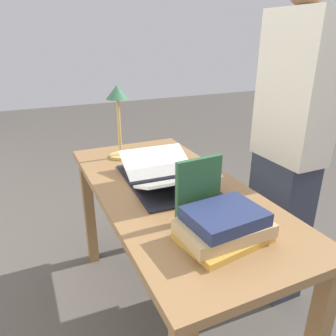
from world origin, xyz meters
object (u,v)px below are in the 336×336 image
(book_standing_upright, at_px, (198,190))
(book_stack_tall, at_px, (224,226))
(coffee_mug, at_px, (188,192))
(person_reader, at_px, (287,153))
(open_book, at_px, (166,176))
(reading_lamp, at_px, (118,106))

(book_standing_upright, bearing_deg, book_stack_tall, -177.17)
(coffee_mug, height_order, person_reader, person_reader)
(book_stack_tall, relative_size, book_standing_upright, 1.27)
(book_standing_upright, relative_size, person_reader, 0.14)
(open_book, bearing_deg, book_stack_tall, -179.57)
(open_book, relative_size, person_reader, 0.32)
(open_book, relative_size, book_stack_tall, 1.73)
(book_standing_upright, xyz_separation_m, person_reader, (0.26, -0.67, -0.04))
(book_standing_upright, relative_size, reading_lamp, 0.61)
(coffee_mug, relative_size, person_reader, 0.07)
(open_book, bearing_deg, person_reader, -96.97)
(book_stack_tall, xyz_separation_m, reading_lamp, (0.92, 0.08, 0.23))
(book_stack_tall, relative_size, coffee_mug, 2.73)
(person_reader, bearing_deg, open_book, -99.58)
(book_stack_tall, bearing_deg, person_reader, -57.99)
(open_book, height_order, coffee_mug, open_book)
(person_reader, bearing_deg, book_stack_tall, -57.99)
(coffee_mug, xyz_separation_m, person_reader, (0.11, -0.63, 0.04))
(reading_lamp, relative_size, person_reader, 0.23)
(reading_lamp, distance_m, person_reader, 0.92)
(open_book, xyz_separation_m, book_stack_tall, (-0.51, 0.02, 0.02))
(book_stack_tall, bearing_deg, reading_lamp, 4.75)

